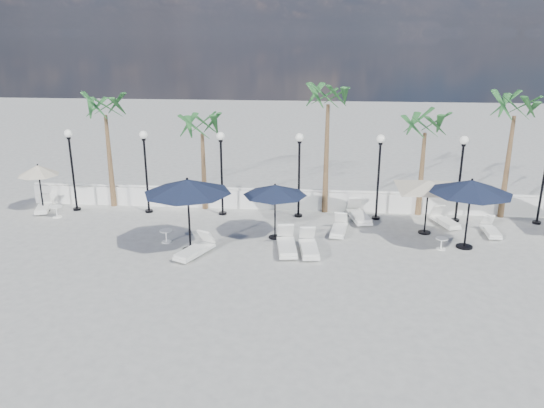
# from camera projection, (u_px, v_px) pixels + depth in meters

# --- Properties ---
(ground) EXTENTS (100.00, 100.00, 0.00)m
(ground) POSITION_uv_depth(u_px,v_px,m) (290.00, 279.00, 18.07)
(ground) COLOR gray
(ground) RESTS_ON ground
(balustrade) EXTENTS (26.00, 0.30, 1.01)m
(balustrade) POSITION_uv_depth(u_px,v_px,m) (299.00, 200.00, 25.03)
(balustrade) COLOR white
(balustrade) RESTS_ON ground
(lamppost_0) EXTENTS (0.36, 0.36, 3.84)m
(lamppost_0) POSITION_uv_depth(u_px,v_px,m) (71.00, 159.00, 24.36)
(lamppost_0) COLOR black
(lamppost_0) RESTS_ON ground
(lamppost_1) EXTENTS (0.36, 0.36, 3.84)m
(lamppost_1) POSITION_uv_depth(u_px,v_px,m) (145.00, 160.00, 24.06)
(lamppost_1) COLOR black
(lamppost_1) RESTS_ON ground
(lamppost_2) EXTENTS (0.36, 0.36, 3.84)m
(lamppost_2) POSITION_uv_depth(u_px,v_px,m) (221.00, 162.00, 23.76)
(lamppost_2) COLOR black
(lamppost_2) RESTS_ON ground
(lamppost_3) EXTENTS (0.36, 0.36, 3.84)m
(lamppost_3) POSITION_uv_depth(u_px,v_px,m) (299.00, 163.00, 23.46)
(lamppost_3) COLOR black
(lamppost_3) RESTS_ON ground
(lamppost_4) EXTENTS (0.36, 0.36, 3.84)m
(lamppost_4) POSITION_uv_depth(u_px,v_px,m) (379.00, 165.00, 23.17)
(lamppost_4) COLOR black
(lamppost_4) RESTS_ON ground
(lamppost_5) EXTENTS (0.36, 0.36, 3.84)m
(lamppost_5) POSITION_uv_depth(u_px,v_px,m) (461.00, 167.00, 22.87)
(lamppost_5) COLOR black
(lamppost_5) RESTS_ON ground
(palm_0) EXTENTS (2.60, 2.60, 5.50)m
(palm_0) POSITION_uv_depth(u_px,v_px,m) (105.00, 112.00, 24.36)
(palm_0) COLOR brown
(palm_0) RESTS_ON ground
(palm_1) EXTENTS (2.60, 2.60, 4.70)m
(palm_1) POSITION_uv_depth(u_px,v_px,m) (202.00, 130.00, 24.22)
(palm_1) COLOR brown
(palm_1) RESTS_ON ground
(palm_2) EXTENTS (2.60, 2.60, 6.10)m
(palm_2) POSITION_uv_depth(u_px,v_px,m) (328.00, 102.00, 23.31)
(palm_2) COLOR brown
(palm_2) RESTS_ON ground
(palm_3) EXTENTS (2.60, 2.60, 4.90)m
(palm_3) POSITION_uv_depth(u_px,v_px,m) (425.00, 130.00, 23.30)
(palm_3) COLOR brown
(palm_3) RESTS_ON ground
(palm_4) EXTENTS (2.60, 2.60, 5.70)m
(palm_4) POSITION_uv_depth(u_px,v_px,m) (515.00, 113.00, 22.75)
(palm_4) COLOR brown
(palm_4) RESTS_ON ground
(lounger_0) EXTENTS (1.07, 1.79, 0.64)m
(lounger_0) POSITION_uv_depth(u_px,v_px,m) (43.00, 207.00, 24.92)
(lounger_0) COLOR white
(lounger_0) RESTS_ON ground
(lounger_1) EXTENTS (1.33, 1.99, 0.72)m
(lounger_1) POSITION_uv_depth(u_px,v_px,m) (195.00, 250.00, 19.90)
(lounger_1) COLOR white
(lounger_1) RESTS_ON ground
(lounger_2) EXTENTS (0.94, 2.14, 0.78)m
(lounger_2) POSITION_uv_depth(u_px,v_px,m) (287.00, 245.00, 20.29)
(lounger_2) COLOR white
(lounger_2) RESTS_ON ground
(lounger_3) EXTENTS (1.09, 2.17, 0.78)m
(lounger_3) POSITION_uv_depth(u_px,v_px,m) (359.00, 215.00, 23.66)
(lounger_3) COLOR white
(lounger_3) RESTS_ON ground
(lounger_4) EXTENTS (0.88, 2.04, 0.74)m
(lounger_4) POSITION_uv_depth(u_px,v_px,m) (309.00, 247.00, 20.15)
(lounger_4) COLOR white
(lounger_4) RESTS_ON ground
(lounger_5) EXTENTS (0.82, 1.84, 0.66)m
(lounger_5) POSITION_uv_depth(u_px,v_px,m) (339.00, 228.00, 22.11)
(lounger_5) COLOR white
(lounger_5) RESTS_ON ground
(lounger_7) EXTENTS (0.57, 1.63, 0.60)m
(lounger_7) POSITION_uv_depth(u_px,v_px,m) (491.00, 230.00, 22.00)
(lounger_7) COLOR white
(lounger_7) RESTS_ON ground
(lounger_8) EXTENTS (1.09, 1.85, 0.66)m
(lounger_8) POSITION_uv_depth(u_px,v_px,m) (445.00, 220.00, 23.06)
(lounger_8) COLOR white
(lounger_8) RESTS_ON ground
(side_table_0) EXTENTS (0.54, 0.54, 0.52)m
(side_table_0) POSITION_uv_depth(u_px,v_px,m) (57.00, 211.00, 24.02)
(side_table_0) COLOR white
(side_table_0) RESTS_ON ground
(side_table_1) EXTENTS (0.52, 0.52, 0.51)m
(side_table_1) POSITION_uv_depth(u_px,v_px,m) (166.00, 235.00, 21.17)
(side_table_1) COLOR white
(side_table_1) RESTS_ON ground
(side_table_2) EXTENTS (0.47, 0.47, 0.46)m
(side_table_2) POSITION_uv_depth(u_px,v_px,m) (441.00, 243.00, 20.48)
(side_table_2) COLOR white
(side_table_2) RESTS_ON ground
(parasol_navy_left) EXTENTS (3.31, 3.31, 2.92)m
(parasol_navy_left) POSITION_uv_depth(u_px,v_px,m) (187.00, 187.00, 19.63)
(parasol_navy_left) COLOR black
(parasol_navy_left) RESTS_ON ground
(parasol_navy_mid) EXTENTS (2.58, 2.58, 2.31)m
(parasol_navy_mid) POSITION_uv_depth(u_px,v_px,m) (275.00, 190.00, 21.09)
(parasol_navy_mid) COLOR black
(parasol_navy_mid) RESTS_ON ground
(parasol_navy_right) EXTENTS (3.12, 3.12, 2.80)m
(parasol_navy_right) POSITION_uv_depth(u_px,v_px,m) (471.00, 187.00, 19.98)
(parasol_navy_right) COLOR black
(parasol_navy_right) RESTS_ON ground
(parasol_cream_sq_a) EXTENTS (5.02, 5.02, 2.46)m
(parasol_cream_sq_a) POSITION_uv_depth(u_px,v_px,m) (429.00, 181.00, 21.52)
(parasol_cream_sq_a) COLOR black
(parasol_cream_sq_a) RESTS_ON ground
(parasol_cream_small) EXTENTS (1.86, 1.86, 2.28)m
(parasol_cream_small) POSITION_uv_depth(u_px,v_px,m) (38.00, 171.00, 24.37)
(parasol_cream_small) COLOR black
(parasol_cream_small) RESTS_ON ground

